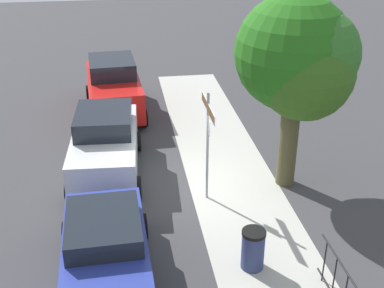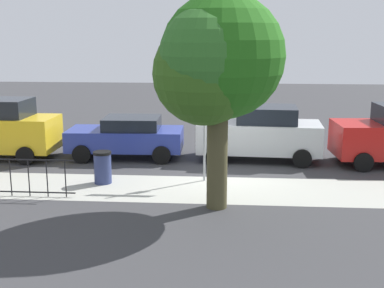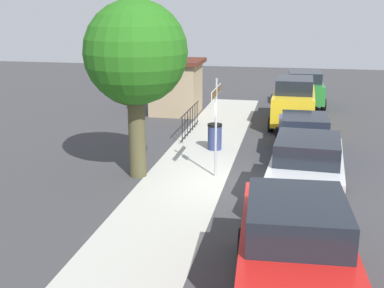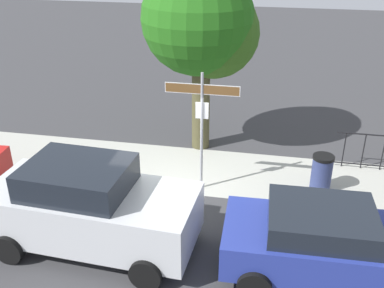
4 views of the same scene
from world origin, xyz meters
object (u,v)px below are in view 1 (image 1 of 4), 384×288
Objects in this scene: shade_tree at (301,59)px; car_red at (114,87)px; car_silver at (105,144)px; car_blue at (105,250)px; trash_bin at (253,249)px; street_sign at (208,126)px.

shade_tree is 1.20× the size of car_red.
car_blue is (4.80, 0.00, -0.19)m from car_silver.
car_red is (-6.28, -4.96, -2.74)m from shade_tree.
shade_tree is 6.90m from car_blue.
car_blue is 4.24× the size of trash_bin.
street_sign is 3.52m from trash_bin.
street_sign is at bearing -170.70° from trash_bin.
car_red is (-6.64, -2.45, -1.16)m from street_sign.
trash_bin is at bearing 13.56° from car_red.
car_red is 1.10× the size of car_blue.
shade_tree reaches higher than street_sign.
car_silver is at bearing -7.00° from car_red.
car_red reaches higher than trash_bin.
trash_bin is (3.41, -2.01, -3.28)m from shade_tree.
car_red reaches higher than car_blue.
street_sign is 3.18× the size of trash_bin.
shade_tree is at bearing 98.16° from street_sign.
car_red is 9.61m from car_blue.
car_red is at bearing -163.08° from trash_bin.
trash_bin is (9.69, 2.95, -0.54)m from car_red.
shade_tree reaches higher than trash_bin.
shade_tree is at bearing 149.42° from trash_bin.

